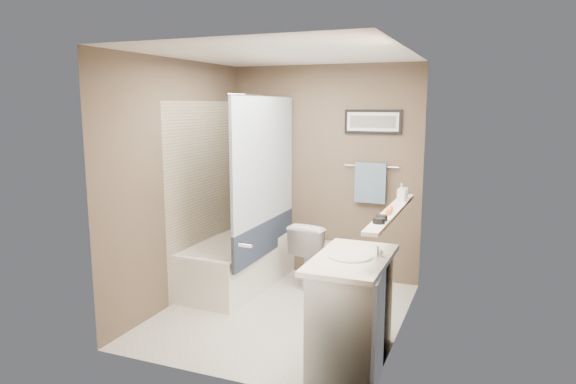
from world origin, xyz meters
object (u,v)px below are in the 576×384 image
at_px(hair_brush_front, 389,210).
at_px(glass_jar, 403,193).
at_px(soap_bottle, 401,192).
at_px(candle_bowl_near, 379,221).
at_px(vanity, 352,313).
at_px(bathtub, 238,263).
at_px(candle_bowl_far, 382,218).
at_px(toilet, 318,252).

relative_size(hair_brush_front, glass_jar, 2.20).
relative_size(glass_jar, soap_bottle, 0.65).
bearing_deg(candle_bowl_near, hair_brush_front, 90.00).
height_order(candle_bowl_near, soap_bottle, soap_bottle).
bearing_deg(candle_bowl_near, vanity, -179.55).
xyz_separation_m(bathtub, candle_bowl_far, (1.79, -1.10, 0.89)).
distance_m(toilet, glass_jar, 1.37).
xyz_separation_m(toilet, candle_bowl_near, (0.98, -1.57, 0.78)).
distance_m(vanity, glass_jar, 1.33).
bearing_deg(vanity, candle_bowl_near, -3.10).
xyz_separation_m(bathtub, toilet, (0.80, 0.38, 0.11)).
bearing_deg(candle_bowl_near, toilet, 122.05).
height_order(bathtub, soap_bottle, soap_bottle).
bearing_deg(candle_bowl_near, bathtub, 146.16).
relative_size(bathtub, candle_bowl_far, 16.67).
relative_size(vanity, candle_bowl_far, 10.00).
xyz_separation_m(hair_brush_front, soap_bottle, (0.00, 0.55, 0.06)).
bearing_deg(hair_brush_front, toilet, 129.94).
relative_size(candle_bowl_far, glass_jar, 0.90).
distance_m(toilet, candle_bowl_near, 2.01).
xyz_separation_m(toilet, vanity, (0.80, -1.57, 0.04)).
bearing_deg(bathtub, vanity, -33.74).
bearing_deg(glass_jar, vanity, -99.83).
xyz_separation_m(candle_bowl_far, soap_bottle, (0.00, 0.85, 0.06)).
distance_m(bathtub, candle_bowl_far, 2.28).
distance_m(vanity, soap_bottle, 1.25).
relative_size(candle_bowl_near, glass_jar, 0.90).
xyz_separation_m(glass_jar, soap_bottle, (0.00, -0.12, 0.03)).
relative_size(candle_bowl_near, soap_bottle, 0.58).
xyz_separation_m(bathtub, vanity, (1.60, -1.20, 0.15)).
height_order(candle_bowl_far, hair_brush_front, hair_brush_front).
relative_size(candle_bowl_far, hair_brush_front, 0.41).
bearing_deg(vanity, hair_brush_front, 61.54).
relative_size(toilet, soap_bottle, 4.60).
bearing_deg(vanity, toilet, 113.37).
xyz_separation_m(toilet, glass_jar, (0.98, -0.51, 0.81)).
relative_size(toilet, candle_bowl_near, 7.91).
bearing_deg(vanity, candle_bowl_far, 24.62).
height_order(candle_bowl_far, glass_jar, glass_jar).
xyz_separation_m(hair_brush_front, glass_jar, (0.00, 0.67, 0.03)).
height_order(toilet, vanity, vanity).
distance_m(toilet, candle_bowl_far, 1.94).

